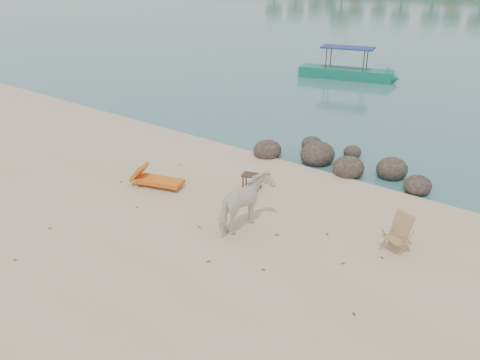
% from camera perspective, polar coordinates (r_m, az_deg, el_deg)
% --- Properties ---
extents(boulders, '(6.33, 2.81, 0.91)m').
position_cam_1_polar(boulders, '(16.75, 11.57, 2.31)').
color(boulders, '#2D241E').
rests_on(boulders, ground).
extents(cow, '(0.81, 1.74, 1.46)m').
position_cam_1_polar(cow, '(12.21, 0.65, -3.05)').
color(cow, white).
rests_on(cow, ground).
extents(side_table, '(0.68, 0.54, 0.48)m').
position_cam_1_polar(side_table, '(14.61, 1.45, -0.31)').
color(side_table, '#342214').
rests_on(side_table, ground).
extents(lounge_chair, '(1.95, 1.18, 0.55)m').
position_cam_1_polar(lounge_chair, '(14.95, -9.76, 0.07)').
color(lounge_chair, orange).
rests_on(lounge_chair, ground).
extents(deck_chair, '(0.77, 0.80, 0.91)m').
position_cam_1_polar(deck_chair, '(12.05, 18.60, -6.39)').
color(deck_chair, tan).
rests_on(deck_chair, ground).
extents(boat_near, '(6.57, 2.93, 3.12)m').
position_cam_1_polar(boat_near, '(30.51, 12.96, 14.93)').
color(boat_near, '#147659').
rests_on(boat_near, water).
extents(dead_leaves, '(8.88, 6.88, 0.00)m').
position_cam_1_polar(dead_leaves, '(12.24, -4.22, -6.95)').
color(dead_leaves, brown).
rests_on(dead_leaves, ground).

